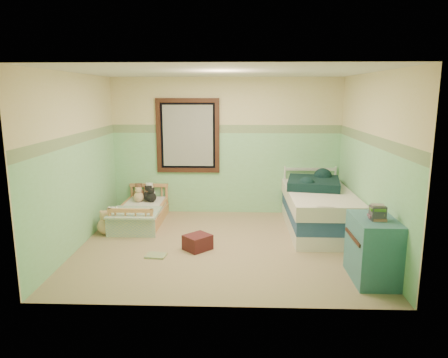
{
  "coord_description": "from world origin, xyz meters",
  "views": [
    {
      "loc": [
        0.24,
        -5.83,
        2.21
      ],
      "look_at": [
        0.01,
        0.35,
        0.94
      ],
      "focal_mm": 33.38,
      "sensor_mm": 36.0,
      "label": 1
    }
  ],
  "objects_px": {
    "plush_floor_cream": "(114,222)",
    "twin_bed_frame": "(318,224)",
    "red_pillow": "(198,242)",
    "dresser": "(373,249)",
    "plush_floor_tan": "(106,226)",
    "toddler_bed_frame": "(141,218)",
    "floor_book": "(156,256)"
  },
  "relations": [
    {
      "from": "plush_floor_tan",
      "to": "red_pillow",
      "type": "distance_m",
      "value": 1.65
    },
    {
      "from": "plush_floor_cream",
      "to": "twin_bed_frame",
      "type": "bearing_deg",
      "value": 1.73
    },
    {
      "from": "toddler_bed_frame",
      "to": "floor_book",
      "type": "xyz_separation_m",
      "value": [
        0.55,
        -1.5,
        -0.08
      ]
    },
    {
      "from": "dresser",
      "to": "floor_book",
      "type": "xyz_separation_m",
      "value": [
        -2.75,
        0.62,
        -0.37
      ]
    },
    {
      "from": "plush_floor_tan",
      "to": "red_pillow",
      "type": "height_order",
      "value": "plush_floor_tan"
    },
    {
      "from": "toddler_bed_frame",
      "to": "floor_book",
      "type": "bearing_deg",
      "value": -69.85
    },
    {
      "from": "twin_bed_frame",
      "to": "plush_floor_cream",
      "type": "bearing_deg",
      "value": -178.27
    },
    {
      "from": "plush_floor_cream",
      "to": "red_pillow",
      "type": "distance_m",
      "value": 1.69
    },
    {
      "from": "red_pillow",
      "to": "floor_book",
      "type": "distance_m",
      "value": 0.63
    },
    {
      "from": "plush_floor_tan",
      "to": "dresser",
      "type": "xyz_separation_m",
      "value": [
        3.73,
        -1.52,
        0.25
      ]
    },
    {
      "from": "twin_bed_frame",
      "to": "dresser",
      "type": "distance_m",
      "value": 1.88
    },
    {
      "from": "twin_bed_frame",
      "to": "red_pillow",
      "type": "relative_size",
      "value": 5.68
    },
    {
      "from": "plush_floor_cream",
      "to": "red_pillow",
      "type": "relative_size",
      "value": 0.78
    },
    {
      "from": "twin_bed_frame",
      "to": "dresser",
      "type": "relative_size",
      "value": 2.55
    },
    {
      "from": "floor_book",
      "to": "toddler_bed_frame",
      "type": "bearing_deg",
      "value": 116.13
    },
    {
      "from": "toddler_bed_frame",
      "to": "floor_book",
      "type": "distance_m",
      "value": 1.6
    },
    {
      "from": "plush_floor_tan",
      "to": "dresser",
      "type": "bearing_deg",
      "value": -22.14
    },
    {
      "from": "toddler_bed_frame",
      "to": "red_pillow",
      "type": "relative_size",
      "value": 4.15
    },
    {
      "from": "dresser",
      "to": "floor_book",
      "type": "relative_size",
      "value": 2.8
    },
    {
      "from": "dresser",
      "to": "floor_book",
      "type": "distance_m",
      "value": 2.84
    },
    {
      "from": "toddler_bed_frame",
      "to": "plush_floor_cream",
      "type": "height_order",
      "value": "plush_floor_cream"
    },
    {
      "from": "plush_floor_cream",
      "to": "red_pillow",
      "type": "xyz_separation_m",
      "value": [
        1.47,
        -0.83,
        -0.03
      ]
    },
    {
      "from": "plush_floor_cream",
      "to": "plush_floor_tan",
      "type": "bearing_deg",
      "value": -105.4
    },
    {
      "from": "toddler_bed_frame",
      "to": "plush_floor_tan",
      "type": "bearing_deg",
      "value": -125.75
    },
    {
      "from": "dresser",
      "to": "plush_floor_cream",
      "type": "bearing_deg",
      "value": 154.68
    },
    {
      "from": "twin_bed_frame",
      "to": "red_pillow",
      "type": "bearing_deg",
      "value": -153.85
    },
    {
      "from": "plush_floor_cream",
      "to": "dresser",
      "type": "xyz_separation_m",
      "value": [
        3.67,
        -1.74,
        0.25
      ]
    },
    {
      "from": "plush_floor_cream",
      "to": "plush_floor_tan",
      "type": "height_order",
      "value": "plush_floor_cream"
    },
    {
      "from": "plush_floor_tan",
      "to": "red_pillow",
      "type": "relative_size",
      "value": 0.77
    },
    {
      "from": "red_pillow",
      "to": "floor_book",
      "type": "bearing_deg",
      "value": -152.57
    },
    {
      "from": "toddler_bed_frame",
      "to": "plush_floor_cream",
      "type": "relative_size",
      "value": 5.35
    },
    {
      "from": "toddler_bed_frame",
      "to": "plush_floor_cream",
      "type": "distance_m",
      "value": 0.53
    }
  ]
}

